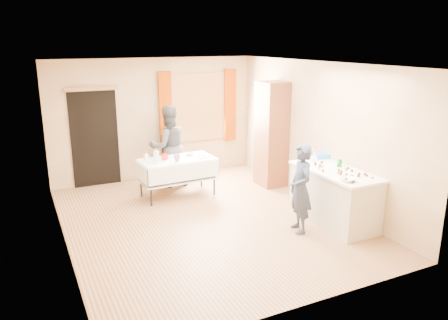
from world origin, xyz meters
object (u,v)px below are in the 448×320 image
cabinet (271,134)px  chair (174,168)px  counter (334,196)px  woman (169,146)px  party_table (177,174)px  girl (301,189)px

cabinet → chair: bearing=148.3°
counter → woman: 3.56m
counter → chair: 3.65m
cabinet → woman: bearing=155.8°
party_table → cabinet: bearing=-7.8°
cabinet → woman: cabinet is taller
cabinet → chair: size_ratio=2.16×
chair → woman: bearing=-128.1°
cabinet → woman: size_ratio=1.28×
girl → chair: bearing=-151.1°
girl → woman: woman is taller
cabinet → chair: (-1.76, 1.09, -0.78)m
party_table → girl: bearing=-66.3°
counter → woman: size_ratio=0.96×
party_table → girl: girl is taller
girl → counter: bearing=107.1°
chair → girl: bearing=-73.2°
party_table → woman: bearing=82.0°
chair → girl: girl is taller
party_table → chair: (0.24, 0.90, -0.15)m
woman → chair: bearing=-127.7°
chair → girl: size_ratio=0.70×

